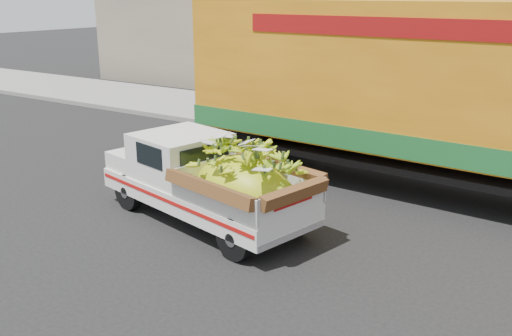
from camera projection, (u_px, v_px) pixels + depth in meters
The scene contains 6 objects.
ground at pixel (314, 231), 9.83m from camera, with size 100.00×100.00×0.00m, color black.
curb at pixel (418, 154), 14.20m from camera, with size 60.00×0.25×0.15m, color gray.
sidewalk at pixel (442, 137), 15.88m from camera, with size 60.00×4.00×0.14m, color gray.
building_left at pixel (297, 28), 24.07m from camera, with size 18.00×6.00×5.00m, color gray.
pickup_truck at pixel (216, 182), 9.83m from camera, with size 4.50×2.44×1.50m.
semi_trailer at pixel (473, 93), 10.76m from camera, with size 12.03×3.06×3.80m.
Camera 1 is at (4.15, -8.13, 3.94)m, focal length 40.00 mm.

